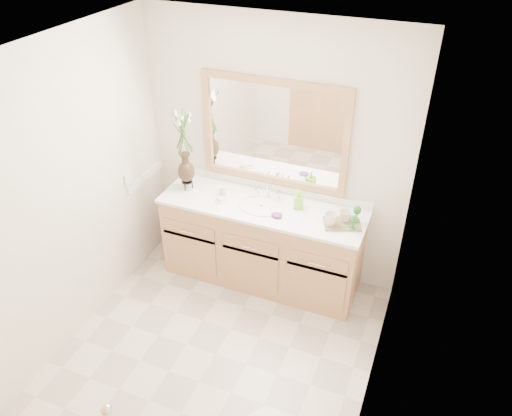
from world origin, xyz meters
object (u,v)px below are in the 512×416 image
at_px(tray, 342,224).
at_px(soap_bottle, 299,200).
at_px(flower_vase, 183,139).
at_px(tumbler, 223,190).

bearing_deg(tray, soap_bottle, 144.65).
height_order(flower_vase, tumbler, flower_vase).
bearing_deg(flower_vase, tumbler, 5.55).
distance_m(tumbler, tray, 1.12).
bearing_deg(soap_bottle, tray, -27.73).
xyz_separation_m(tumbler, soap_bottle, (0.70, 0.04, 0.04)).
distance_m(soap_bottle, tray, 0.44).
xyz_separation_m(soap_bottle, tray, (0.42, -0.11, -0.07)).
bearing_deg(tray, flower_vase, 158.06).
xyz_separation_m(tumbler, tray, (1.12, -0.06, -0.03)).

